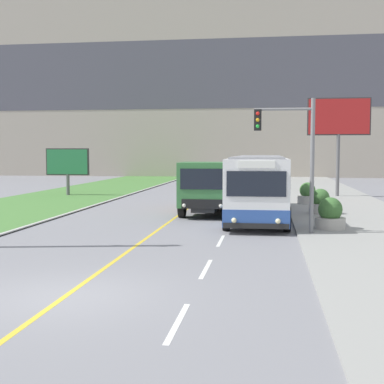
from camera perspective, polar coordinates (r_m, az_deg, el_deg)
ground_plane at (r=12.26m, az=-13.41°, el=-10.80°), size 300.00×300.00×0.00m
lane_marking_centre at (r=13.47m, az=-9.84°, el=-9.35°), size 2.88×140.00×0.01m
apartment_block_background at (r=70.76m, az=4.56°, el=11.57°), size 80.00×8.04×24.15m
city_bus at (r=25.99m, az=7.13°, el=0.62°), size 2.68×11.82×2.95m
dump_truck at (r=26.57m, az=1.68°, el=0.37°), size 2.52×7.16×2.66m
car_distant at (r=44.40m, az=4.57°, el=1.13°), size 1.80×4.30×1.45m
traffic_light_mast at (r=20.65m, az=10.78°, el=4.66°), size 2.28×0.32×5.17m
billboard_large at (r=38.51m, az=15.38°, el=7.29°), size 4.27×0.24×6.87m
billboard_small at (r=39.55m, az=-13.13°, el=3.01°), size 3.18×0.24×3.40m
planter_round_near at (r=22.15m, az=14.52°, el=-2.40°), size 1.21×1.21×1.27m
planter_round_second at (r=27.31m, az=13.53°, el=-1.13°), size 1.12×1.12×1.25m
planter_round_third at (r=32.46m, az=12.21°, el=-0.25°), size 1.17×1.17×1.26m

